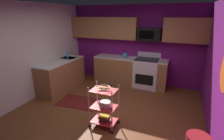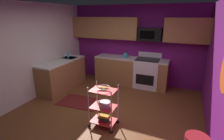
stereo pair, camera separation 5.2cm
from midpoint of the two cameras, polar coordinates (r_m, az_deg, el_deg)
The scene contains 15 objects.
floor at distance 4.26m, azimuth -3.05°, elevation -14.85°, with size 4.40×4.80×0.04m, color brown.
wall_back at distance 5.95m, azimuth 6.89°, elevation 8.24°, with size 4.52×0.06×2.60m, color #751970.
wall_left at distance 5.08m, azimuth -26.81°, elevation 4.80°, with size 0.06×4.80×2.60m, color silver.
wall_right at distance 3.44m, azimuth 32.46°, elevation -1.56°, with size 0.06×4.80×2.60m, color #751970.
counter_run at distance 5.68m, azimuth -3.55°, elevation -0.82°, with size 3.41×2.33×0.92m.
oven_range at distance 5.72m, azimuth 11.04°, elevation -0.87°, with size 0.76×0.65×1.10m.
upper_cabinets at distance 5.73m, azimuth 5.33°, elevation 13.47°, with size 4.40×0.33×0.70m.
microwave at distance 5.56m, azimuth 12.01°, elevation 11.48°, with size 0.70×0.39×0.40m.
rolling_cart at distance 3.67m, azimuth -3.07°, elevation -12.02°, with size 0.58×0.39×0.91m.
fruit_bowl at distance 3.48m, azimuth -3.18°, elevation -5.94°, with size 0.27×0.27×0.07m.
mixing_bowl_large at distance 3.63m, azimuth -2.78°, elevation -11.17°, with size 0.25×0.25×0.11m.
book_stack at distance 3.81m, azimuth -3.00°, elevation -15.53°, with size 0.25×0.17×0.10m.
kettle at distance 5.75m, azimuth 4.01°, elevation 4.91°, with size 0.21×0.18×0.26m.
dish_soap_bottle at distance 5.79m, azimuth -14.78°, elevation 4.67°, with size 0.06×0.06×0.20m, color #2D8CBF.
floor_rug at distance 4.87m, azimuth -11.03°, elevation -10.34°, with size 1.10×0.70×0.01m, color maroon.
Camera 1 is at (1.54, -3.24, 2.27)m, focal length 27.67 mm.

